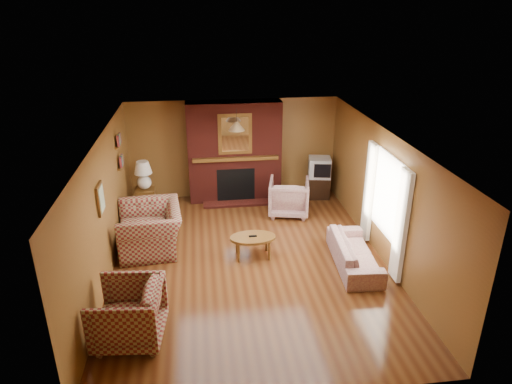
{
  "coord_description": "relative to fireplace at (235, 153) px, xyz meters",
  "views": [
    {
      "loc": [
        -0.84,
        -7.35,
        4.52
      ],
      "look_at": [
        0.2,
        0.6,
        1.15
      ],
      "focal_mm": 32.0,
      "sensor_mm": 36.0,
      "label": 1
    }
  ],
  "objects": [
    {
      "name": "wall_left",
      "position": [
        -2.5,
        -2.98,
        0.02
      ],
      "size": [
        0.0,
        6.5,
        6.5
      ],
      "primitive_type": "plane",
      "rotation": [
        1.57,
        0.0,
        1.57
      ],
      "color": "brown",
      "rests_on": "floor"
    },
    {
      "name": "floral_armchair",
      "position": [
        1.13,
        -1.03,
        -0.77
      ],
      "size": [
        1.05,
        1.07,
        0.82
      ],
      "primitive_type": "imported",
      "rotation": [
        0.0,
        0.0,
        2.92
      ],
      "color": "#BCB092",
      "rests_on": "floor"
    },
    {
      "name": "pendant_light",
      "position": [
        0.0,
        -0.68,
        0.82
      ],
      "size": [
        0.36,
        0.36,
        0.48
      ],
      "color": "black",
      "rests_on": "ceiling"
    },
    {
      "name": "botanical_print",
      "position": [
        -2.47,
        -3.28,
        0.37
      ],
      "size": [
        0.05,
        0.4,
        0.5
      ],
      "color": "brown",
      "rests_on": "wall_left"
    },
    {
      "name": "wall_right",
      "position": [
        2.5,
        -2.98,
        0.02
      ],
      "size": [
        0.0,
        6.5,
        6.5
      ],
      "primitive_type": "plane",
      "rotation": [
        1.57,
        0.0,
        -1.57
      ],
      "color": "brown",
      "rests_on": "floor"
    },
    {
      "name": "table_lamp",
      "position": [
        -2.1,
        -0.53,
        -0.24
      ],
      "size": [
        0.4,
        0.4,
        0.66
      ],
      "color": "silver",
      "rests_on": "side_table"
    },
    {
      "name": "fireplace",
      "position": [
        0.0,
        0.0,
        0.0
      ],
      "size": [
        2.2,
        0.82,
        2.4
      ],
      "color": "#581913",
      "rests_on": "floor"
    },
    {
      "name": "side_table",
      "position": [
        -2.1,
        -0.53,
        -0.89
      ],
      "size": [
        0.44,
        0.44,
        0.58
      ],
      "primitive_type": "cube",
      "rotation": [
        0.0,
        0.0,
        0.03
      ],
      "color": "brown",
      "rests_on": "floor"
    },
    {
      "name": "floor",
      "position": [
        0.0,
        -2.98,
        -1.18
      ],
      "size": [
        6.5,
        6.5,
        0.0
      ],
      "primitive_type": "plane",
      "color": "#4A240F",
      "rests_on": "ground"
    },
    {
      "name": "plaid_loveseat",
      "position": [
        -1.85,
        -2.27,
        -0.74
      ],
      "size": [
        1.3,
        1.45,
        0.88
      ],
      "primitive_type": "imported",
      "rotation": [
        0.0,
        0.0,
        -1.48
      ],
      "color": "maroon",
      "rests_on": "floor"
    },
    {
      "name": "crt_tv",
      "position": [
        2.05,
        -0.19,
        -0.4
      ],
      "size": [
        0.6,
        0.6,
        0.48
      ],
      "color": "#ABAEB3",
      "rests_on": "tv_stand"
    },
    {
      "name": "wall_front",
      "position": [
        0.0,
        -6.23,
        0.02
      ],
      "size": [
        6.5,
        0.0,
        6.5
      ],
      "primitive_type": "plane",
      "rotation": [
        -1.57,
        0.0,
        0.0
      ],
      "color": "brown",
      "rests_on": "floor"
    },
    {
      "name": "window_right",
      "position": [
        2.45,
        -3.18,
        -0.06
      ],
      "size": [
        0.1,
        1.85,
        2.0
      ],
      "color": "beige",
      "rests_on": "wall_right"
    },
    {
      "name": "coffee_table",
      "position": [
        0.09,
        -2.82,
        -0.81
      ],
      "size": [
        0.86,
        0.53,
        0.45
      ],
      "color": "brown",
      "rests_on": "floor"
    },
    {
      "name": "tv_stand",
      "position": [
        2.05,
        -0.18,
        -0.91
      ],
      "size": [
        0.54,
        0.5,
        0.54
      ],
      "primitive_type": "cube",
      "rotation": [
        0.0,
        0.0,
        -0.09
      ],
      "color": "black",
      "rests_on": "floor"
    },
    {
      "name": "floral_sofa",
      "position": [
        1.9,
        -3.36,
        -0.93
      ],
      "size": [
        0.82,
        1.8,
        0.51
      ],
      "primitive_type": "imported",
      "rotation": [
        0.0,
        0.0,
        1.49
      ],
      "color": "#BCB092",
      "rests_on": "floor"
    },
    {
      "name": "wall_back",
      "position": [
        0.0,
        0.27,
        0.02
      ],
      "size": [
        6.5,
        0.0,
        6.5
      ],
      "primitive_type": "plane",
      "rotation": [
        1.57,
        0.0,
        0.0
      ],
      "color": "brown",
      "rests_on": "floor"
    },
    {
      "name": "plaid_armchair",
      "position": [
        -1.95,
        -4.88,
        -0.74
      ],
      "size": [
        1.06,
        1.03,
        0.88
      ],
      "primitive_type": "imported",
      "rotation": [
        0.0,
        0.0,
        -1.67
      ],
      "color": "maroon",
      "rests_on": "floor"
    },
    {
      "name": "bookshelf",
      "position": [
        -2.44,
        -1.08,
        0.48
      ],
      "size": [
        0.09,
        0.55,
        0.71
      ],
      "color": "brown",
      "rests_on": "wall_left"
    },
    {
      "name": "ceiling",
      "position": [
        0.0,
        -2.98,
        1.22
      ],
      "size": [
        6.5,
        6.5,
        0.0
      ],
      "primitive_type": "plane",
      "rotation": [
        3.14,
        0.0,
        0.0
      ],
      "color": "white",
      "rests_on": "wall_back"
    }
  ]
}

